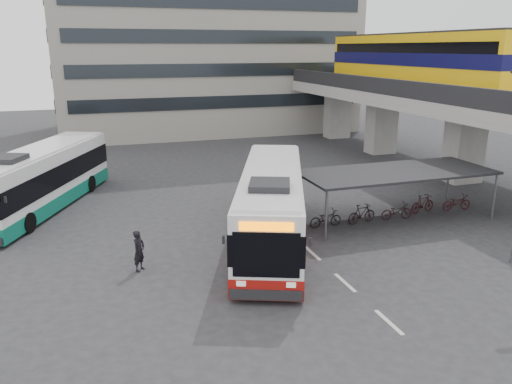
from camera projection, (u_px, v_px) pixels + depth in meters
name	position (u px, v px, depth m)	size (l,w,h in m)	color
ground	(258.00, 261.00, 20.97)	(120.00, 120.00, 0.00)	#28282B
viaduct	(421.00, 82.00, 36.39)	(8.00, 32.00, 9.68)	gray
bike_shelter	(395.00, 190.00, 25.85)	(10.00, 4.00, 2.54)	#595B60
office_block	(203.00, 9.00, 52.12)	(30.00, 15.00, 25.00)	gray
road_markings	(345.00, 283.00, 18.99)	(0.15, 7.60, 0.01)	beige
bus_main	(272.00, 206.00, 22.72)	(7.02, 12.38, 3.63)	white
bus_teal	(42.00, 179.00, 27.46)	(7.27, 12.14, 3.58)	white
pedestrian	(139.00, 251.00, 19.83)	(0.62, 0.40, 1.69)	black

